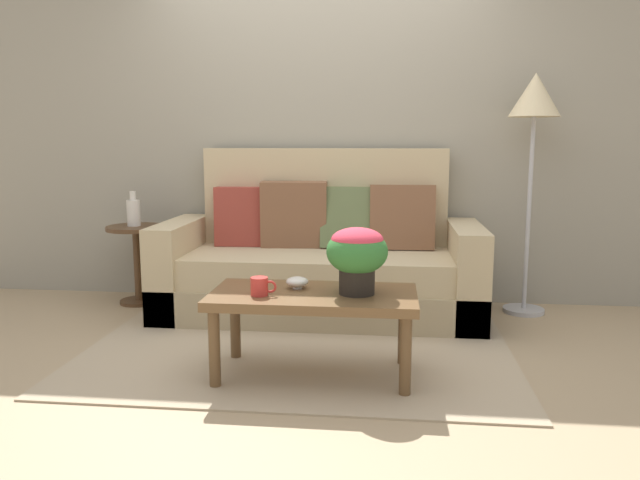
{
  "coord_description": "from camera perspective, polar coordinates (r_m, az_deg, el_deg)",
  "views": [
    {
      "loc": [
        0.51,
        -3.36,
        1.22
      ],
      "look_at": [
        0.11,
        0.24,
        0.63
      ],
      "focal_mm": 34.65,
      "sensor_mm": 36.0,
      "label": 1
    }
  ],
  "objects": [
    {
      "name": "snack_bowl",
      "position": [
        3.23,
        -2.12,
        -3.9
      ],
      "size": [
        0.12,
        0.12,
        0.06
      ],
      "color": "silver",
      "rests_on": "coffee_table"
    },
    {
      "name": "ground_plane",
      "position": [
        3.61,
        -2.14,
        -10.43
      ],
      "size": [
        14.0,
        14.0,
        0.0
      ],
      "primitive_type": "plane",
      "color": "tan"
    },
    {
      "name": "couch",
      "position": [
        4.35,
        0.08,
        -2.09
      ],
      "size": [
        2.2,
        0.89,
        1.15
      ],
      "color": "tan",
      "rests_on": "ground"
    },
    {
      "name": "coffee_mug",
      "position": [
        3.1,
        -5.56,
        -4.29
      ],
      "size": [
        0.13,
        0.09,
        0.09
      ],
      "color": "red",
      "rests_on": "coffee_table"
    },
    {
      "name": "area_rug",
      "position": [
        3.69,
        -1.95,
        -9.92
      ],
      "size": [
        2.45,
        1.77,
        0.01
      ],
      "primitive_type": "cube",
      "color": "tan",
      "rests_on": "ground"
    },
    {
      "name": "floor_lamp",
      "position": [
        4.5,
        19.17,
        11.01
      ],
      "size": [
        0.35,
        0.35,
        1.66
      ],
      "color": "#B2B2B7",
      "rests_on": "ground"
    },
    {
      "name": "table_vase",
      "position": [
        4.75,
        -16.84,
        2.5
      ],
      "size": [
        0.1,
        0.1,
        0.26
      ],
      "color": "silver",
      "rests_on": "side_table"
    },
    {
      "name": "wall_back",
      "position": [
        4.73,
        0.2,
        11.06
      ],
      "size": [
        6.4,
        0.12,
        2.73
      ],
      "primitive_type": "cube",
      "color": "gray",
      "rests_on": "ground"
    },
    {
      "name": "potted_plant",
      "position": [
        3.09,
        3.45,
        -1.16
      ],
      "size": [
        0.31,
        0.31,
        0.34
      ],
      "color": "black",
      "rests_on": "coffee_table"
    },
    {
      "name": "coffee_table",
      "position": [
        3.17,
        -0.61,
        -5.91
      ],
      "size": [
        1.05,
        0.53,
        0.45
      ],
      "color": "brown",
      "rests_on": "ground"
    },
    {
      "name": "side_table",
      "position": [
        4.78,
        -16.59,
        -0.9
      ],
      "size": [
        0.42,
        0.42,
        0.59
      ],
      "color": "#4C331E",
      "rests_on": "ground"
    }
  ]
}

